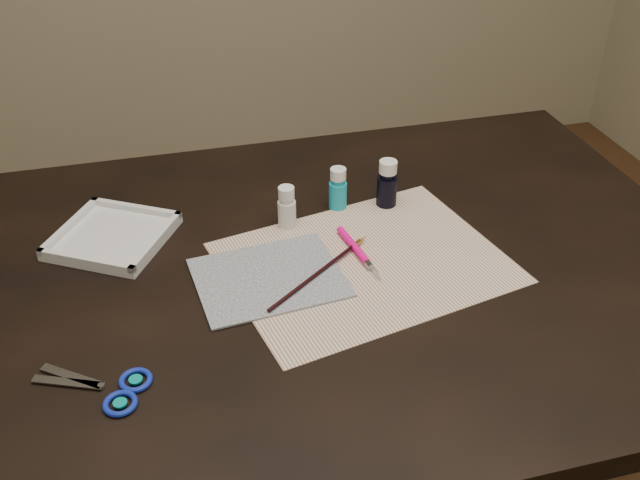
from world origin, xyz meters
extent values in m
cube|color=black|center=(0.00, 0.00, 0.38)|extent=(1.30, 0.90, 0.75)
cube|color=silver|center=(0.07, -0.01, 0.75)|extent=(0.49, 0.41, 0.00)
cube|color=#101B37|center=(-0.09, -0.01, 0.75)|extent=(0.24, 0.20, 0.00)
cylinder|color=silver|center=(-0.03, 0.13, 0.79)|extent=(0.04, 0.04, 0.08)
cylinder|color=#16A1C1|center=(0.08, 0.16, 0.79)|extent=(0.04, 0.04, 0.08)
cylinder|color=black|center=(0.16, 0.15, 0.79)|extent=(0.04, 0.04, 0.09)
cube|color=silver|center=(-0.32, 0.16, 0.76)|extent=(0.24, 0.24, 0.02)
camera|label=1|loc=(-0.23, -0.88, 1.43)|focal=40.00mm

